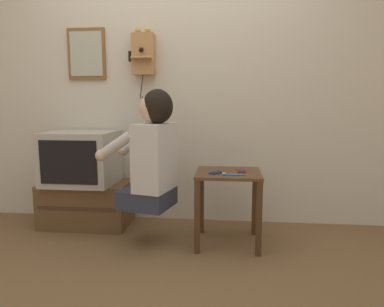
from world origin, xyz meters
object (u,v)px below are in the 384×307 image
at_px(wall_phone_antique, 143,54).
at_px(framed_picture, 87,54).
at_px(television, 81,158).
at_px(toothbrush, 232,174).
at_px(cell_phone_held, 217,172).
at_px(person, 152,151).
at_px(cell_phone_spare, 241,171).

distance_m(wall_phone_antique, framed_picture, 0.54).
distance_m(television, framed_picture, 0.95).
bearing_deg(toothbrush, television, 72.87).
height_order(television, cell_phone_held, television).
bearing_deg(cell_phone_held, person, -139.01).
bearing_deg(framed_picture, person, -39.29).
bearing_deg(cell_phone_held, framed_picture, -166.90).
xyz_separation_m(framed_picture, cell_phone_spare, (1.39, -0.49, -0.95)).
bearing_deg(television, wall_phone_antique, 21.68).
bearing_deg(framed_picture, television, -86.43).
bearing_deg(television, cell_phone_spare, -9.74).
distance_m(framed_picture, cell_phone_held, 1.64).
distance_m(television, wall_phone_antique, 1.06).
height_order(wall_phone_antique, framed_picture, framed_picture).
bearing_deg(cell_phone_spare, wall_phone_antique, 148.29).
relative_size(framed_picture, toothbrush, 2.77).
bearing_deg(television, person, -25.68).
bearing_deg(cell_phone_held, toothbrush, 6.16).
height_order(framed_picture, cell_phone_spare, framed_picture).
height_order(cell_phone_held, toothbrush, toothbrush).
xyz_separation_m(person, wall_phone_antique, (-0.19, 0.55, 0.79)).
height_order(cell_phone_held, cell_phone_spare, same).
distance_m(framed_picture, cell_phone_spare, 1.75).
xyz_separation_m(wall_phone_antique, toothbrush, (0.78, -0.59, -0.94)).
height_order(person, television, person).
height_order(person, cell_phone_held, person).
relative_size(television, wall_phone_antique, 0.75).
distance_m(television, toothbrush, 1.36).
distance_m(wall_phone_antique, toothbrush, 1.36).
relative_size(person, cell_phone_spare, 6.95).
height_order(framed_picture, cell_phone_held, framed_picture).
height_order(television, wall_phone_antique, wall_phone_antique).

